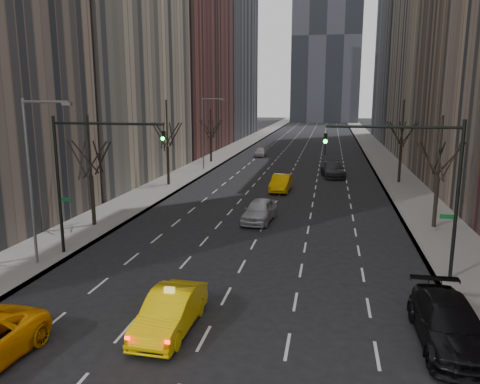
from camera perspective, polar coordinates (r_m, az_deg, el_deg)
The scene contains 19 objects.
sidewalk_left at distance 84.27m, azimuth -0.66°, elevation 5.33°, with size 4.50×320.00×0.15m, color slate.
sidewalk_right at distance 82.95m, azimuth 16.22°, elevation 4.78°, with size 4.50×320.00×0.15m, color slate.
bld_left_far at distance 83.29m, azimuth -7.95°, elevation 20.29°, with size 14.00×28.00×44.00m, color brown.
bld_left_deep at distance 113.09m, azimuth -2.81°, elevation 22.14°, with size 14.00×30.00×60.00m, color #5F5F63.
tree_lw_b at distance 34.76m, azimuth -17.67°, elevation 1.91°, with size 3.36×3.50×7.82m.
tree_lw_c at distance 49.23m, azimuth -8.83°, elevation 5.39°, with size 3.36×3.50×8.74m.
tree_lw_d at distance 66.42m, azimuth -3.58°, elevation 6.65°, with size 3.36×3.50×7.36m.
tree_rw_b at distance 35.32m, azimuth 22.97°, elevation 1.69°, with size 3.36×3.50×7.82m.
tree_rw_c at distance 52.87m, azimuth 19.05°, elevation 5.31°, with size 3.36×3.50×8.74m.
traffic_mast_left at distance 27.92m, azimuth -18.49°, elevation 3.29°, with size 6.69×0.39×8.00m.
traffic_mast_right at distance 24.79m, azimuth 21.42°, elevation 2.11°, with size 6.69×0.39×8.00m.
streetlight_near at distance 27.14m, azimuth -23.76°, elevation 2.96°, with size 2.83×0.22×9.00m.
streetlight_far at distance 59.22m, azimuth -4.21°, elevation 8.05°, with size 2.83×0.22×9.00m.
taxi_sedan at distance 19.42m, azimuth -8.51°, elevation -14.22°, with size 1.71×4.91×1.62m, color yellow.
silver_sedan_ahead at distance 35.06m, azimuth 2.38°, elevation -2.27°, with size 1.98×4.93×1.68m, color #B0B3B9.
parked_suv_black at distance 19.84m, azimuth 24.18°, elevation -14.46°, with size 2.38×5.85×1.70m, color black.
far_taxi at distance 46.52m, azimuth 5.05°, elevation 1.11°, with size 1.72×4.93×1.63m, color #F5AC05.
far_suv_grey at distance 55.82m, azimuth 11.25°, elevation 2.73°, with size 2.42×5.94×1.72m, color #302F35.
far_car_white at distance 73.64m, azimuth 2.50°, elevation 4.90°, with size 1.62×4.04×1.38m, color white.
Camera 1 is at (4.53, -12.08, 9.21)m, focal length 35.00 mm.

